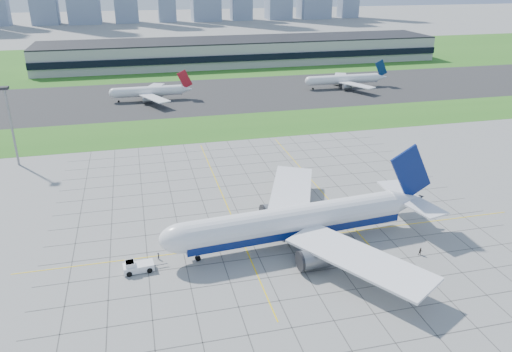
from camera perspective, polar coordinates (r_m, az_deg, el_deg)
The scene contains 13 objects.
ground at distance 120.13m, azimuth 3.13°, elevation -6.83°, with size 1400.00×1400.00×0.00m, color gray.
grass_median at distance 201.20m, azimuth -4.30°, elevation 5.57°, with size 700.00×35.00×0.04m, color #29631C.
asphalt_taxiway at distance 253.73m, azimuth -6.46°, elevation 9.11°, with size 700.00×75.00×0.04m, color #383838.
grass_far at distance 361.00m, azimuth -8.91°, elevation 13.04°, with size 700.00×145.00×0.04m, color #29631C.
apron_markings at distance 129.59m, azimuth 1.89°, elevation -4.45°, with size 120.00×130.00×0.03m.
terminal at distance 341.11m, azimuth -1.67°, elevation 14.08°, with size 260.00×43.00×15.80m.
light_mast at distance 174.61m, azimuth -26.33°, elevation 6.10°, with size 2.50×2.50×25.60m.
airliner at distance 114.50m, azimuth 4.64°, elevation -5.17°, with size 66.82×67.47×21.03m.
pushback_tug at distance 109.37m, azimuth -13.46°, elevation -10.04°, with size 9.34×3.71×2.57m.
crew_near at distance 112.60m, azimuth -11.08°, elevation -8.97°, with size 0.60×0.40×1.65m, color black.
crew_far at distance 117.84m, azimuth 18.29°, elevation -8.20°, with size 0.87×0.68×1.80m, color black.
distant_jet_1 at distance 247.05m, azimuth -12.08°, elevation 9.45°, with size 37.28×42.66×14.08m.
distant_jet_2 at distance 272.83m, azimuth 10.09°, elevation 10.83°, with size 44.02×42.66×14.08m.
Camera 1 is at (-31.28, -99.74, 59.22)m, focal length 35.00 mm.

